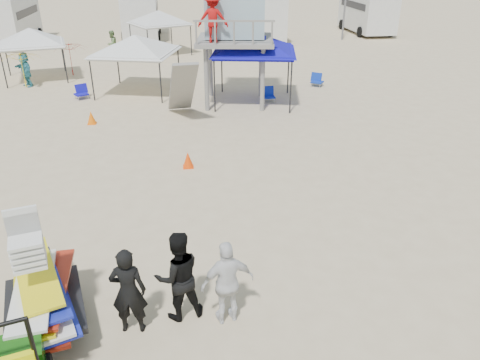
{
  "coord_description": "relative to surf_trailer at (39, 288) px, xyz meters",
  "views": [
    {
      "loc": [
        -0.88,
        -6.56,
        6.03
      ],
      "look_at": [
        0.5,
        3.0,
        1.3
      ],
      "focal_mm": 35.0,
      "sensor_mm": 36.0,
      "label": 1
    }
  ],
  "objects": [
    {
      "name": "ground",
      "position": [
        3.38,
        -0.24,
        -0.85
      ],
      "size": [
        140.0,
        140.0,
        0.0
      ],
      "primitive_type": "plane",
      "color": "beige",
      "rests_on": "ground"
    },
    {
      "name": "surf_trailer",
      "position": [
        0.0,
        0.0,
        0.0
      ],
      "size": [
        1.7,
        2.48,
        2.08
      ],
      "color": "black",
      "rests_on": "ground"
    },
    {
      "name": "man_left",
      "position": [
        1.52,
        -0.3,
        -0.01
      ],
      "size": [
        0.65,
        0.46,
        1.68
      ],
      "primitive_type": "imported",
      "rotation": [
        0.0,
        0.0,
        3.04
      ],
      "color": "black",
      "rests_on": "ground"
    },
    {
      "name": "man_mid",
      "position": [
        2.37,
        -0.05,
        0.02
      ],
      "size": [
        0.97,
        0.83,
        1.75
      ],
      "primitive_type": "imported",
      "rotation": [
        0.0,
        0.0,
        3.35
      ],
      "color": "black",
      "rests_on": "ground"
    },
    {
      "name": "man_right",
      "position": [
        3.22,
        -0.3,
        -0.02
      ],
      "size": [
        1.03,
        0.59,
        1.65
      ],
      "primitive_type": "imported",
      "rotation": [
        0.0,
        0.0,
        3.34
      ],
      "color": "white",
      "rests_on": "ground"
    },
    {
      "name": "lifeguard_tower",
      "position": [
        5.07,
        13.28,
        2.88
      ],
      "size": [
        3.58,
        3.58,
        5.01
      ],
      "color": "gray",
      "rests_on": "ground"
    },
    {
      "name": "canopy_blue",
      "position": [
        5.98,
        13.16,
        2.0
      ],
      "size": [
        3.86,
        3.86,
        3.4
      ],
      "color": "black",
      "rests_on": "ground"
    },
    {
      "name": "canopy_white_a",
      "position": [
        0.87,
        15.49,
        1.66
      ],
      "size": [
        4.07,
        4.07,
        3.06
      ],
      "color": "black",
      "rests_on": "ground"
    },
    {
      "name": "canopy_white_b",
      "position": [
        -4.51,
        18.82,
        1.6
      ],
      "size": [
        3.56,
        3.56,
        3.0
      ],
      "color": "black",
      "rests_on": "ground"
    },
    {
      "name": "canopy_white_c",
      "position": [
        1.85,
        24.72,
        1.71
      ],
      "size": [
        4.08,
        4.08,
        3.1
      ],
      "color": "black",
      "rests_on": "ground"
    },
    {
      "name": "umbrella_a",
      "position": [
        -2.85,
        19.41,
        0.02
      ],
      "size": [
        1.92,
        1.95,
        1.74
      ],
      "primitive_type": "imported",
      "rotation": [
        0.0,
        0.0,
        0.01
      ],
      "color": "#A91512",
      "rests_on": "ground"
    },
    {
      "name": "umbrella_b",
      "position": [
        -4.69,
        17.18,
        0.01
      ],
      "size": [
        2.52,
        2.53,
        1.72
      ],
      "primitive_type": "imported",
      "rotation": [
        0.0,
        0.0,
        0.44
      ],
      "color": "yellow",
      "rests_on": "ground"
    },
    {
      "name": "cone_near",
      "position": [
        2.79,
        6.51,
        -0.6
      ],
      "size": [
        0.34,
        0.34,
        0.5
      ],
      "primitive_type": "cone",
      "color": "#FE4308",
      "rests_on": "ground"
    },
    {
      "name": "cone_far",
      "position": [
        -0.74,
        11.14,
        -0.6
      ],
      "size": [
        0.34,
        0.34,
        0.5
      ],
      "primitive_type": "cone",
      "color": "#FF6A08",
      "rests_on": "ground"
    },
    {
      "name": "beach_chair_a",
      "position": [
        -1.67,
        14.82,
        -0.54
      ],
      "size": [
        0.72,
        0.8,
        0.64
      ],
      "color": "#1210B2",
      "rests_on": "ground"
    },
    {
      "name": "beach_chair_b",
      "position": [
        6.65,
        13.2,
        -0.54
      ],
      "size": [
        0.54,
        0.58,
        0.64
      ],
      "color": "#0E249E",
      "rests_on": "ground"
    },
    {
      "name": "beach_chair_c",
      "position": [
        9.55,
        15.43,
        -0.54
      ],
      "size": [
        0.73,
        0.84,
        0.64
      ],
      "color": "#0F31A9",
      "rests_on": "ground"
    },
    {
      "name": "rv_far_left",
      "position": [
        -8.63,
        29.75,
        0.95
      ],
      "size": [
        2.64,
        6.8,
        3.25
      ],
      "color": "silver",
      "rests_on": "ground"
    },
    {
      "name": "rv_mid_left",
      "position": [
        0.37,
        31.25,
        0.95
      ],
      "size": [
        2.65,
        6.5,
        3.25
      ],
      "color": "silver",
      "rests_on": "ground"
    },
    {
      "name": "rv_mid_right",
      "position": [
        9.37,
        29.75,
        0.95
      ],
      "size": [
        2.64,
        7.0,
        3.25
      ],
      "color": "silver",
      "rests_on": "ground"
    },
    {
      "name": "rv_far_right",
      "position": [
        18.37,
        31.25,
        0.95
      ],
      "size": [
        2.64,
        6.6,
        3.25
      ],
      "color": "silver",
      "rests_on": "ground"
    },
    {
      "name": "distant_beachgoers",
      "position": [
        -3.26,
        20.02,
        -0.03
      ],
      "size": [
        4.63,
        7.86,
        1.65
      ],
      "color": "teal",
      "rests_on": "ground"
    }
  ]
}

